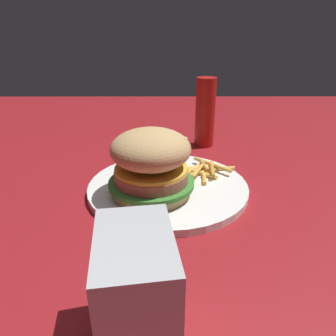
% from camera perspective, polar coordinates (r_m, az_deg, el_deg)
% --- Properties ---
extents(ground_plane, '(1.60, 1.60, 0.00)m').
position_cam_1_polar(ground_plane, '(0.52, -2.84, -4.09)').
color(ground_plane, maroon).
extents(plate, '(0.26, 0.26, 0.01)m').
position_cam_1_polar(plate, '(0.52, -0.00, -3.64)').
color(plate, white).
rests_on(plate, ground_plane).
extents(sandwich, '(0.13, 0.13, 0.10)m').
position_cam_1_polar(sandwich, '(0.47, -3.77, 0.97)').
color(sandwich, tan).
rests_on(sandwich, plate).
extents(fries_pile, '(0.10, 0.12, 0.01)m').
position_cam_1_polar(fries_pile, '(0.56, 6.42, -0.40)').
color(fries_pile, '#E5B251').
rests_on(fries_pile, plate).
extents(napkin, '(0.14, 0.14, 0.00)m').
position_cam_1_polar(napkin, '(0.74, -2.16, 4.59)').
color(napkin, white).
rests_on(napkin, ground_plane).
extents(fork, '(0.10, 0.16, 0.00)m').
position_cam_1_polar(fork, '(0.73, -2.27, 4.76)').
color(fork, silver).
rests_on(fork, napkin).
extents(napkin_dispenser, '(0.10, 0.07, 0.11)m').
position_cam_1_polar(napkin_dispenser, '(0.27, -5.07, -22.02)').
color(napkin_dispenser, '#B7BABF').
rests_on(napkin_dispenser, ground_plane).
extents(ketchup_bottle, '(0.04, 0.04, 0.15)m').
position_cam_1_polar(ketchup_bottle, '(0.71, 6.87, 10.09)').
color(ketchup_bottle, '#B21914').
rests_on(ketchup_bottle, ground_plane).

